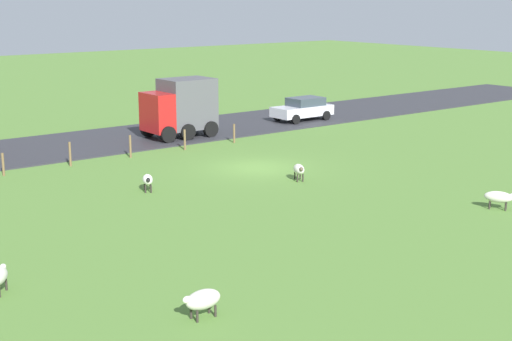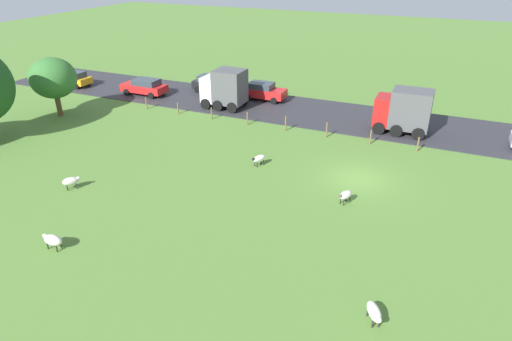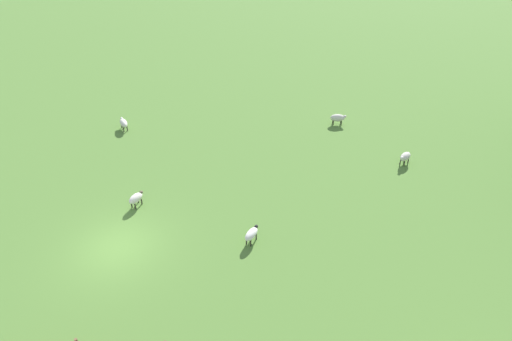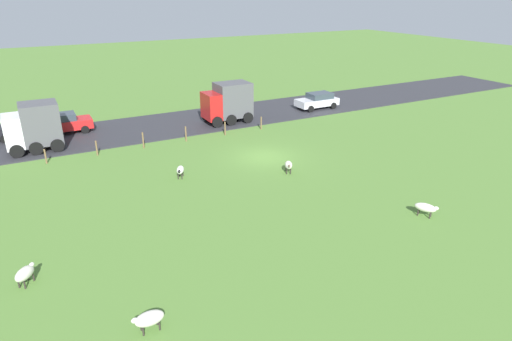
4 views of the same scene
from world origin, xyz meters
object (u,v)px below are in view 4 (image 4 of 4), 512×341
(sheep_1, at_px, (149,319))
(sheep_2, at_px, (25,273))
(sheep_4, at_px, (289,165))
(sheep_3, at_px, (180,170))
(truck_1, at_px, (228,102))
(truck_0, at_px, (34,126))
(sheep_0, at_px, (426,208))
(car_2, at_px, (318,100))
(car_5, at_px, (64,123))

(sheep_1, height_order, sheep_2, sheep_1)
(sheep_4, bearing_deg, sheep_3, 68.57)
(truck_1, bearing_deg, truck_0, 90.24)
(truck_1, bearing_deg, sheep_0, -175.49)
(sheep_0, bearing_deg, car_2, -21.17)
(sheep_0, bearing_deg, sheep_4, 20.46)
(sheep_0, bearing_deg, sheep_3, 41.18)
(sheep_0, bearing_deg, sheep_2, 79.45)
(sheep_2, xyz_separation_m, car_2, (17.93, -27.36, 0.35))
(sheep_2, bearing_deg, sheep_4, -72.36)
(sheep_2, height_order, truck_0, truck_0)
(car_5, bearing_deg, sheep_3, -158.44)
(sheep_3, distance_m, sheep_4, 7.05)
(sheep_4, relative_size, car_5, 0.26)
(truck_1, bearing_deg, car_2, -88.91)
(truck_1, bearing_deg, car_5, 75.62)
(car_2, bearing_deg, sheep_2, 123.23)
(sheep_3, height_order, sheep_4, sheep_4)
(truck_0, bearing_deg, sheep_3, -142.54)
(sheep_0, height_order, sheep_2, sheep_2)
(sheep_1, bearing_deg, sheep_0, -84.46)
(sheep_1, distance_m, car_5, 26.22)
(sheep_0, height_order, truck_0, truck_0)
(sheep_1, relative_size, truck_0, 0.31)
(car_2, bearing_deg, truck_1, 91.09)
(sheep_0, distance_m, sheep_4, 9.16)
(sheep_3, relative_size, car_5, 0.28)
(truck_1, bearing_deg, sheep_2, 135.60)
(truck_0, relative_size, truck_1, 0.91)
(sheep_2, relative_size, sheep_4, 0.98)
(sheep_2, height_order, car_2, car_2)
(sheep_4, distance_m, truck_0, 19.11)
(sheep_1, relative_size, sheep_2, 1.10)
(sheep_2, height_order, sheep_3, sheep_2)
(sheep_0, bearing_deg, car_5, 31.45)
(car_5, bearing_deg, sheep_1, 179.59)
(sheep_1, distance_m, truck_0, 22.85)
(sheep_3, bearing_deg, car_2, -60.29)
(sheep_1, height_order, sheep_4, sheep_1)
(sheep_2, height_order, truck_1, truck_1)
(truck_0, bearing_deg, sheep_0, -140.53)
(truck_0, xyz_separation_m, truck_1, (0.07, -15.79, 0.01))
(sheep_4, height_order, truck_1, truck_1)
(truck_1, bearing_deg, sheep_3, 141.40)
(sheep_2, relative_size, truck_0, 0.28)
(truck_1, xyz_separation_m, car_5, (3.45, 13.44, -0.97))
(sheep_3, relative_size, truck_0, 0.30)
(sheep_4, bearing_deg, car_5, 36.44)
(sheep_2, distance_m, car_2, 32.72)
(car_2, bearing_deg, car_5, 82.09)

